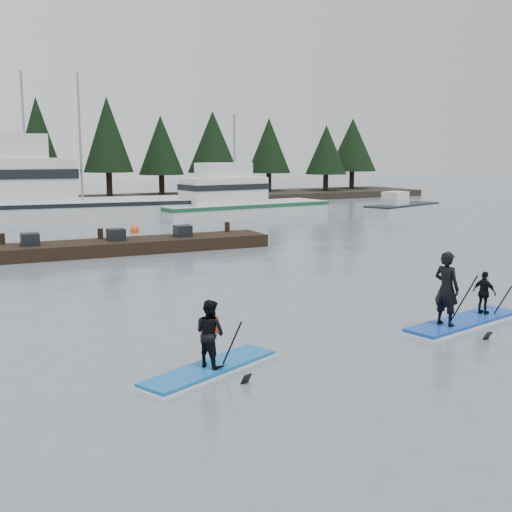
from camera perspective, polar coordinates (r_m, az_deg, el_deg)
name	(u,v)px	position (r m, az deg, el deg)	size (l,w,h in m)	color
ground	(375,340)	(15.09, 10.57, -7.38)	(160.00, 160.00, 0.00)	slate
far_shore	(52,202)	(54.27, -17.72, 4.56)	(70.00, 8.00, 0.60)	#2D281E
treeline	(52,206)	(54.29, -17.70, 4.25)	(60.00, 4.00, 8.00)	black
fishing_boat_large	(34,210)	(41.58, -19.10, 3.87)	(18.43, 6.72, 10.13)	silver
fishing_boat_medium	(238,209)	(42.95, -1.61, 4.17)	(12.30, 4.68, 7.49)	silver
skiff	(402,210)	(45.26, 12.89, 4.03)	(6.53, 1.96, 0.76)	silver
floating_dock	(81,249)	(27.81, -15.30, 0.61)	(16.45, 2.19, 0.55)	black
buoy_b	(135,232)	(35.28, -10.73, 2.09)	(0.49, 0.49, 0.49)	#FF510C
buoy_c	(291,213)	(45.76, 3.11, 3.83)	(0.54, 0.54, 0.54)	#FF510C
paddleboard_solo	(210,347)	(12.68, -4.10, -8.06)	(3.22, 1.97, 1.88)	#1366B6
paddleboard_duo	(460,302)	(16.66, 17.67, -3.94)	(3.87, 1.67, 2.44)	#1345B2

